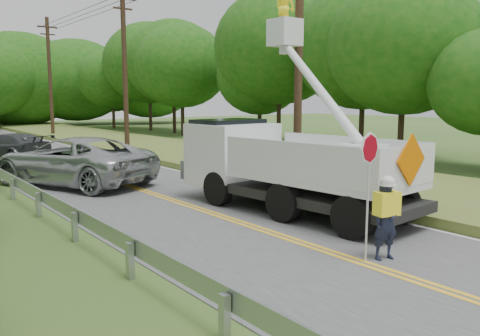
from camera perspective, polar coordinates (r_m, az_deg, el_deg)
ground at (r=9.42m, az=23.47°, el=-13.28°), size 140.00×140.00×0.00m
road at (r=20.01m, az=-14.08°, el=-1.63°), size 7.20×96.00×0.03m
guardrail at (r=19.61m, az=-26.04°, el=-0.81°), size 0.18×48.00×0.77m
utility_poles at (r=24.79m, az=-6.49°, el=12.61°), size 1.60×43.30×10.00m
tall_grass_verge at (r=23.67m, az=1.85°, el=0.45°), size 7.00×96.00×0.30m
treeline_right at (r=38.17m, az=0.37°, el=12.56°), size 11.11×53.80×11.24m
flagger at (r=10.49m, az=16.64°, el=-5.22°), size 1.08×0.52×2.65m
bucket_truck at (r=15.18m, az=3.45°, el=1.76°), size 4.29×7.72×7.27m
suv_silver at (r=19.86m, az=-18.91°, el=0.81°), size 5.49×7.29×1.84m
suv_darkgrey at (r=28.70m, az=-25.24°, el=2.24°), size 3.84×5.45×1.46m
yard_sign at (r=18.15m, az=11.30°, el=-0.64°), size 0.57×0.12×0.83m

